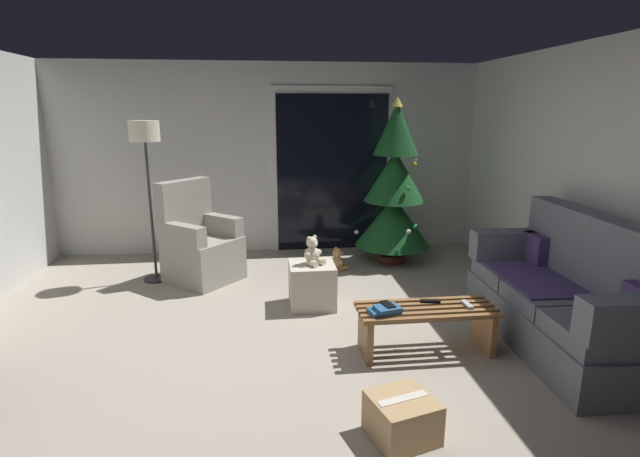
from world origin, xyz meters
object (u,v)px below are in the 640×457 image
object	(u,v)px
remote_black	(430,301)
teddy_bear_honey_by_tree	(338,260)
armchair	(200,246)
floor_lamp	(146,147)
teddy_bear_cream	(313,252)
christmas_tree	(394,192)
coffee_table	(426,322)
book_stack	(386,310)
cell_phone	(388,304)
remote_silver	(467,304)
cardboard_box_taped_mid_floor	(402,418)
couch	(566,299)
ottoman	(312,285)

from	to	relation	value
remote_black	teddy_bear_honey_by_tree	bearing A→B (deg)	-157.83
armchair	floor_lamp	distance (m)	1.22
remote_black	teddy_bear_cream	bearing A→B (deg)	-127.82
teddy_bear_honey_by_tree	floor_lamp	bearing A→B (deg)	-177.24
christmas_tree	teddy_bear_cream	bearing A→B (deg)	-131.19
coffee_table	teddy_bear_honey_by_tree	world-z (taller)	coffee_table
book_stack	cell_phone	distance (m)	0.05
remote_silver	cell_phone	distance (m)	0.67
remote_silver	armchair	xyz separation A→B (m)	(-2.32, 1.97, 0.01)
coffee_table	floor_lamp	size ratio (longest dim) A/B	0.62
coffee_table	cardboard_box_taped_mid_floor	world-z (taller)	coffee_table
floor_lamp	remote_silver	bearing A→B (deg)	-35.51
couch	remote_silver	distance (m)	0.84
remote_black	floor_lamp	world-z (taller)	floor_lamp
couch	teddy_bear_cream	xyz separation A→B (m)	(-1.96, 1.05, 0.15)
book_stack	cardboard_box_taped_mid_floor	world-z (taller)	book_stack
cell_phone	ottoman	size ratio (longest dim) A/B	0.33
armchair	teddy_bear_cream	bearing A→B (deg)	-37.82
armchair	teddy_bear_cream	world-z (taller)	armchair
remote_black	teddy_bear_honey_by_tree	xyz separation A→B (m)	(-0.44, 2.01, -0.27)
couch	coffee_table	world-z (taller)	couch
remote_black	cardboard_box_taped_mid_floor	size ratio (longest dim) A/B	0.36
coffee_table	remote_black	world-z (taller)	remote_black
cell_phone	teddy_bear_cream	distance (m)	1.20
coffee_table	floor_lamp	xyz separation A→B (m)	(-2.50, 2.01, 1.25)
couch	ottoman	size ratio (longest dim) A/B	4.47
cell_phone	cardboard_box_taped_mid_floor	size ratio (longest dim) A/B	0.33
cardboard_box_taped_mid_floor	ottoman	bearing A→B (deg)	99.03
cardboard_box_taped_mid_floor	coffee_table	bearing A→B (deg)	64.23
coffee_table	teddy_bear_honey_by_tree	bearing A→B (deg)	100.24
armchair	teddy_bear_cream	xyz separation A→B (m)	(1.19, -0.92, 0.15)
armchair	ottoman	distance (m)	1.51
armchair	teddy_bear_honey_by_tree	xyz separation A→B (m)	(1.61, 0.15, -0.28)
remote_silver	teddy_bear_cream	xyz separation A→B (m)	(-1.12, 1.05, 0.16)
cell_phone	armchair	xyz separation A→B (m)	(-1.65, 2.02, -0.05)
remote_silver	floor_lamp	world-z (taller)	floor_lamp
couch	christmas_tree	size ratio (longest dim) A/B	0.96
christmas_tree	cardboard_box_taped_mid_floor	xyz separation A→B (m)	(-0.84, -3.35, -0.78)
remote_silver	remote_black	bearing A→B (deg)	156.74
teddy_bear_honey_by_tree	cardboard_box_taped_mid_floor	world-z (taller)	teddy_bear_honey_by_tree
ottoman	teddy_bear_cream	xyz separation A→B (m)	(0.01, -0.01, 0.34)
christmas_tree	coffee_table	bearing A→B (deg)	-98.59
book_stack	teddy_bear_cream	world-z (taller)	teddy_bear_cream
book_stack	cardboard_box_taped_mid_floor	distance (m)	0.97
book_stack	cell_phone	xyz separation A→B (m)	(0.02, 0.02, 0.04)
ottoman	coffee_table	bearing A→B (deg)	-52.47
cell_phone	teddy_bear_cream	world-z (taller)	teddy_bear_cream
ottoman	cardboard_box_taped_mid_floor	bearing A→B (deg)	-80.97
remote_black	armchair	size ratio (longest dim) A/B	0.14
ottoman	teddy_bear_cream	distance (m)	0.34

